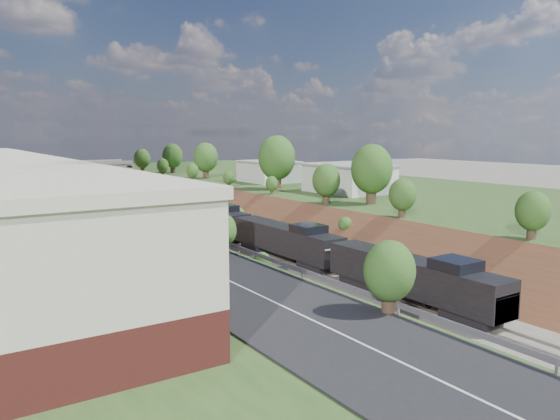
{
  "coord_description": "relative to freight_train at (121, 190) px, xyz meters",
  "views": [
    {
      "loc": [
        -30.59,
        -11.09,
        13.98
      ],
      "look_at": [
        0.41,
        35.91,
        6.0
      ],
      "focal_mm": 35.0,
      "sensor_mm": 36.0,
      "label": 1
    }
  ],
  "objects": [
    {
      "name": "suv",
      "position": [
        -19.04,
        -66.11,
        3.52
      ],
      "size": [
        5.5,
        7.8,
        1.98
      ],
      "primitive_type": "imported",
      "rotation": [
        0.0,
        0.0,
        -0.35
      ],
      "color": "black",
      "rests_on": "road"
    },
    {
      "name": "road",
      "position": [
        -18.1,
        -36.97,
        2.49
      ],
      "size": [
        8.0,
        180.0,
        0.1
      ],
      "primitive_type": "cube",
      "color": "black",
      "rests_on": "platform_left"
    },
    {
      "name": "rail_right_track",
      "position": [
        0.0,
        -36.97,
        -2.47
      ],
      "size": [
        1.58,
        180.0,
        0.18
      ],
      "primitive_type": "cube",
      "color": "gray",
      "rests_on": "ground"
    },
    {
      "name": "embankment_right",
      "position": [
        8.4,
        -36.97,
        -2.56
      ],
      "size": [
        10.0,
        180.0,
        10.0
      ],
      "primitive_type": "cube",
      "rotation": [
        0.0,
        0.79,
        0.0
      ],
      "color": "brown",
      "rests_on": "ground"
    },
    {
      "name": "overpass",
      "position": [
        -2.6,
        25.03,
        2.35
      ],
      "size": [
        24.5,
        8.3,
        7.4
      ],
      "color": "gray",
      "rests_on": "ground"
    },
    {
      "name": "white_building_near",
      "position": [
        20.9,
        -44.97,
        4.44
      ],
      "size": [
        9.0,
        12.0,
        4.0
      ],
      "primitive_type": "cube",
      "color": "silver",
      "rests_on": "platform_right"
    },
    {
      "name": "rail_left_track",
      "position": [
        -5.2,
        -36.97,
        -2.47
      ],
      "size": [
        1.58,
        180.0,
        0.18
      ],
      "primitive_type": "cube",
      "color": "gray",
      "rests_on": "ground"
    },
    {
      "name": "tree_left_crest",
      "position": [
        -14.4,
        -76.97,
        4.48
      ],
      "size": [
        2.45,
        2.45,
        3.55
      ],
      "color": "#473323",
      "rests_on": "platform_left"
    },
    {
      "name": "tree_right_large",
      "position": [
        14.4,
        -56.97,
        6.82
      ],
      "size": [
        5.25,
        5.25,
        7.61
      ],
      "color": "#473323",
      "rests_on": "platform_right"
    },
    {
      "name": "platform_right",
      "position": [
        30.4,
        -36.97,
        -0.06
      ],
      "size": [
        44.0,
        180.0,
        5.0
      ],
      "primitive_type": "cube",
      "color": "#2A4D1F",
      "rests_on": "ground"
    },
    {
      "name": "white_building_far",
      "position": [
        20.4,
        -22.97,
        4.24
      ],
      "size": [
        8.0,
        10.0,
        3.6
      ],
      "primitive_type": "cube",
      "color": "silver",
      "rests_on": "platform_right"
    },
    {
      "name": "embankment_left",
      "position": [
        -13.6,
        -36.97,
        -2.56
      ],
      "size": [
        10.0,
        180.0,
        10.0
      ],
      "primitive_type": "cube",
      "rotation": [
        0.0,
        0.79,
        0.0
      ],
      "color": "brown",
      "rests_on": "ground"
    },
    {
      "name": "freight_train",
      "position": [
        0.0,
        0.0,
        0.0
      ],
      "size": [
        2.95,
        166.55,
        4.55
      ],
      "color": "black",
      "rests_on": "ground"
    },
    {
      "name": "guardrail",
      "position": [
        -14.0,
        -37.17,
        2.99
      ],
      "size": [
        0.1,
        171.0,
        0.7
      ],
      "color": "#99999E",
      "rests_on": "platform_left"
    }
  ]
}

